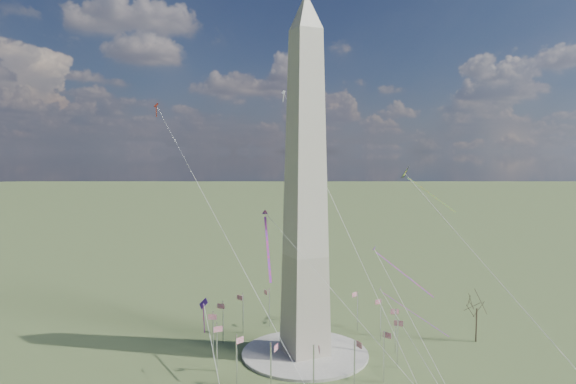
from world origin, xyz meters
name	(u,v)px	position (x,y,z in m)	size (l,w,h in m)	color
ground	(305,355)	(0.00, 0.00, 0.00)	(2000.00, 2000.00, 0.00)	#435128
plaza	(305,353)	(0.00, 0.00, 0.40)	(36.00, 36.00, 0.80)	#B4AEA5
washington_monument	(305,187)	(0.00, 0.00, 47.95)	(15.56, 15.56, 100.00)	#B4B097
flagpole_ring	(305,330)	(0.00, 0.00, 7.27)	(54.40, 54.40, 13.00)	silver
tree_near	(477,306)	(51.82, -13.02, 11.09)	(8.88, 8.88, 15.55)	#49352C
kite_delta_black	(408,176)	(41.40, 7.68, 49.85)	(15.12, 16.42, 14.99)	black
kite_diamond_purple	(204,307)	(-29.61, -0.77, 17.95)	(1.74, 3.00, 9.50)	#39186C
kite_streamer_left	(395,267)	(24.46, -8.76, 24.98)	(10.64, 16.11, 12.56)	#FC2A27
kite_streamer_mid	(267,235)	(-12.28, -1.45, 35.50)	(8.61, 21.71, 15.46)	#FC2A27
kite_streamer_right	(404,306)	(34.37, -0.36, 9.85)	(18.00, 14.14, 14.87)	#FC2A27
kite_small_red	(156,107)	(-33.35, 37.63, 71.87)	(1.25, 1.79, 4.47)	red
kite_small_white	(283,93)	(10.81, 38.35, 78.12)	(1.34, 1.52, 4.14)	white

